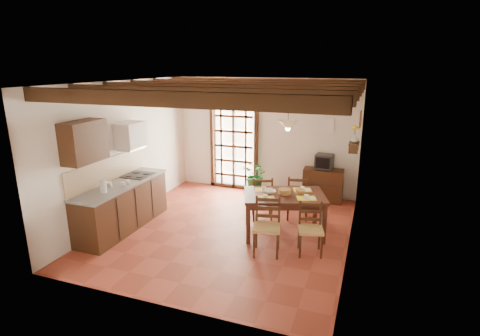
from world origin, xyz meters
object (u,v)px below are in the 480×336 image
at_px(crt_tv, 324,161).
at_px(pendant_lamp, 288,124).
at_px(dining_table, 284,199).
at_px(chair_near_right, 310,238).
at_px(sideboard, 323,185).
at_px(chair_far_right, 297,205).
at_px(kitchen_counter, 123,205).
at_px(chair_near_left, 267,236).
at_px(potted_plant, 256,174).
at_px(chair_far_left, 262,205).

xyz_separation_m(crt_tv, pendant_lamp, (-0.45, -1.93, 1.12)).
relative_size(dining_table, pendant_lamp, 2.01).
relative_size(chair_near_right, sideboard, 0.98).
bearing_deg(chair_near_right, chair_far_right, 94.63).
height_order(chair_near_right, sideboard, chair_near_right).
relative_size(chair_far_right, pendant_lamp, 1.11).
xyz_separation_m(kitchen_counter, chair_far_right, (3.09, 1.62, -0.18)).
xyz_separation_m(kitchen_counter, sideboard, (3.45, 2.83, -0.09)).
bearing_deg(chair_near_left, pendant_lamp, 72.72).
distance_m(chair_near_right, crt_tv, 2.71).
height_order(sideboard, potted_plant, potted_plant).
height_order(dining_table, chair_far_right, chair_far_right).
height_order(chair_near_left, sideboard, chair_near_left).
relative_size(chair_far_right, crt_tv, 2.29).
distance_m(kitchen_counter, chair_near_left, 2.91).
bearing_deg(chair_far_right, crt_tv, -117.28).
bearing_deg(chair_far_right, chair_near_left, 72.76).
relative_size(chair_near_left, chair_near_right, 1.09).
relative_size(potted_plant, pendant_lamp, 2.14).
height_order(kitchen_counter, pendant_lamp, pendant_lamp).
height_order(chair_near_left, chair_far_left, chair_near_left).
xyz_separation_m(dining_table, chair_far_right, (0.09, 0.83, -0.40)).
distance_m(chair_near_left, chair_near_right, 0.73).
bearing_deg(dining_table, sideboard, 58.09).
relative_size(kitchen_counter, crt_tv, 5.49).
height_order(dining_table, sideboard, dining_table).
bearing_deg(chair_far_left, chair_far_right, 178.53).
distance_m(chair_near_left, chair_far_right, 1.67).
xyz_separation_m(chair_near_left, sideboard, (0.54, 2.86, 0.08)).
height_order(potted_plant, pendant_lamp, pendant_lamp).
bearing_deg(pendant_lamp, kitchen_counter, -163.48).
distance_m(chair_far_right, sideboard, 1.26).
distance_m(dining_table, chair_far_left, 0.93).
xyz_separation_m(chair_near_right, sideboard, (-0.15, 2.62, 0.11)).
xyz_separation_m(kitchen_counter, pendant_lamp, (3.00, 0.89, 1.60)).
height_order(chair_near_right, crt_tv, crt_tv).
relative_size(chair_far_left, crt_tv, 2.24).
xyz_separation_m(kitchen_counter, potted_plant, (1.89, 2.59, 0.10)).
bearing_deg(potted_plant, chair_far_right, -39.00).
distance_m(dining_table, chair_far_right, 0.92).
relative_size(chair_near_left, chair_far_right, 1.03).
relative_size(kitchen_counter, chair_near_right, 2.54).
xyz_separation_m(dining_table, chair_near_left, (-0.09, -0.83, -0.39)).
distance_m(crt_tv, pendant_lamp, 2.27).
distance_m(chair_far_right, potted_plant, 1.57).
xyz_separation_m(dining_table, potted_plant, (-1.11, 1.80, -0.12)).
xyz_separation_m(kitchen_counter, chair_near_right, (3.60, 0.20, -0.20)).
distance_m(chair_far_right, pendant_lamp, 1.93).
height_order(chair_far_left, crt_tv, crt_tv).
xyz_separation_m(chair_near_left, crt_tv, (0.54, 2.86, 0.66)).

